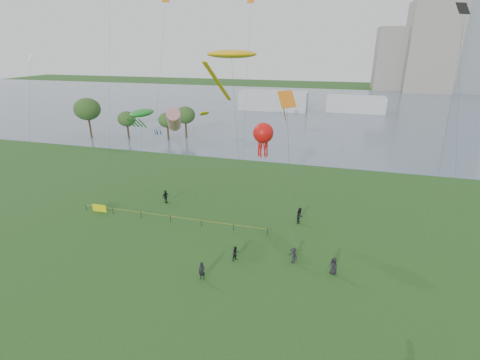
# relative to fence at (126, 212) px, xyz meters

# --- Properties ---
(ground_plane) EXTENTS (400.00, 400.00, 0.00)m
(ground_plane) POSITION_rel_fence_xyz_m (16.01, -14.03, -0.55)
(ground_plane) COLOR #173D13
(lake) EXTENTS (400.00, 120.00, 0.08)m
(lake) POSITION_rel_fence_xyz_m (16.01, 85.97, -0.53)
(lake) COLOR slate
(lake) RESTS_ON ground_plane
(building_mid) EXTENTS (20.00, 20.00, 38.00)m
(building_mid) POSITION_rel_fence_xyz_m (62.01, 147.97, 18.45)
(building_mid) COLOR gray
(building_mid) RESTS_ON ground_plane
(building_low) EXTENTS (16.00, 18.00, 28.00)m
(building_low) POSITION_rel_fence_xyz_m (48.01, 153.97, 13.45)
(building_low) COLOR gray
(building_low) RESTS_ON ground_plane
(pavilion_left) EXTENTS (22.00, 8.00, 6.00)m
(pavilion_left) POSITION_rel_fence_xyz_m (4.01, 80.97, 2.45)
(pavilion_left) COLOR silver
(pavilion_left) RESTS_ON ground_plane
(pavilion_right) EXTENTS (18.00, 7.00, 5.00)m
(pavilion_right) POSITION_rel_fence_xyz_m (30.01, 83.97, 1.95)
(pavilion_right) COLOR silver
(pavilion_right) RESTS_ON ground_plane
(trees) EXTENTS (26.24, 11.50, 9.11)m
(trees) POSITION_rel_fence_xyz_m (-21.14, 34.91, 5.10)
(trees) COLOR #3C291B
(trees) RESTS_ON ground_plane
(fence) EXTENTS (24.07, 0.07, 1.05)m
(fence) POSITION_rel_fence_xyz_m (0.00, 0.00, 0.00)
(fence) COLOR black
(fence) RESTS_ON ground_plane
(spectator_a) EXTENTS (0.92, 0.96, 1.55)m
(spectator_a) POSITION_rel_fence_xyz_m (16.02, -5.67, 0.22)
(spectator_a) COLOR black
(spectator_a) RESTS_ON ground_plane
(spectator_b) EXTENTS (1.23, 1.21, 1.69)m
(spectator_b) POSITION_rel_fence_xyz_m (21.59, -4.63, 0.29)
(spectator_b) COLOR black
(spectator_b) RESTS_ON ground_plane
(spectator_c) EXTENTS (0.84, 1.17, 1.84)m
(spectator_c) POSITION_rel_fence_xyz_m (3.08, 4.83, 0.36)
(spectator_c) COLOR black
(spectator_c) RESTS_ON ground_plane
(spectator_d) EXTENTS (1.00, 0.92, 1.72)m
(spectator_d) POSITION_rel_fence_xyz_m (25.45, -5.33, 0.30)
(spectator_d) COLOR black
(spectator_d) RESTS_ON ground_plane
(spectator_f) EXTENTS (0.64, 0.42, 1.76)m
(spectator_f) POSITION_rel_fence_xyz_m (13.89, -9.39, 0.32)
(spectator_f) COLOR black
(spectator_f) RESTS_ON ground_plane
(spectator_g) EXTENTS (0.82, 1.01, 1.95)m
(spectator_g) POSITION_rel_fence_xyz_m (21.29, 3.98, 0.42)
(spectator_g) COLOR black
(spectator_g) RESTS_ON ground_plane
(kite_stingray) EXTENTS (5.18, 10.09, 19.67)m
(kite_stingray) POSITION_rel_fence_xyz_m (13.66, 1.16, 18.64)
(kite_stingray) COLOR #3F3F42
(kite_windsock) EXTENTS (7.63, 8.02, 12.78)m
(kite_windsock) POSITION_rel_fence_xyz_m (3.56, 7.93, 10.29)
(kite_windsock) COLOR #3F3F42
(kite_creature) EXTENTS (3.80, 9.41, 12.26)m
(kite_creature) POSITION_rel_fence_xyz_m (-0.26, 6.54, 11.23)
(kite_creature) COLOR #3F3F42
(kite_octopus) EXTENTS (4.26, 9.02, 11.73)m
(kite_octopus) POSITION_rel_fence_xyz_m (16.30, 5.17, 9.90)
(kite_octopus) COLOR #3F3F42
(kite_delta) EXTENTS (3.77, 11.10, 16.80)m
(kite_delta) POSITION_rel_fence_xyz_m (20.65, -7.20, 14.77)
(kite_delta) COLOR #3F3F42
(small_kites) EXTENTS (42.96, 15.79, 7.73)m
(small_kites) POSITION_rel_fence_xyz_m (11.95, 3.21, 23.09)
(small_kites) COLOR orange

